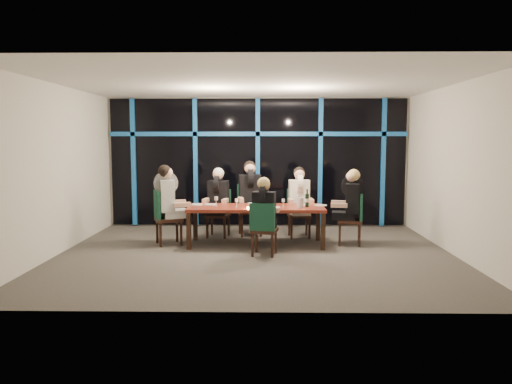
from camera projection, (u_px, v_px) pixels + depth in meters
The scene contains 29 objects.
room at pixel (255, 140), 8.65m from camera, with size 7.04×7.00×3.02m.
window_wall at pixel (258, 160), 11.62m from camera, with size 6.86×0.43×2.94m.
dining_table at pixel (256, 210), 9.59m from camera, with size 2.60×1.00×0.75m.
chair_far_left at pixel (219, 210), 10.47m from camera, with size 0.52×0.52×0.99m.
chair_far_mid at pixel (250, 207), 10.65m from camera, with size 0.57×0.57×1.08m.
chair_far_right at pixel (299, 210), 10.45m from camera, with size 0.50×0.50×1.00m.
chair_end_left at pixel (164, 215), 9.61m from camera, with size 0.64×0.64×1.06m.
chair_end_right at pixel (354, 216), 9.61m from camera, with size 0.53×0.53×1.00m.
chair_near_mid at pixel (263, 226), 8.67m from camera, with size 0.51×0.51×0.94m.
diner_far_left at pixel (218, 192), 10.35m from camera, with size 0.53×0.65×0.96m.
diner_far_mid at pixel (250, 187), 10.51m from camera, with size 0.58×0.71×1.05m.
diner_far_right at pixel (299, 192), 10.32m from camera, with size 0.52×0.64×0.97m.
diner_end_left at pixel (168, 193), 9.59m from camera, with size 0.72×0.65×1.03m.
diner_end_right at pixel (350, 196), 9.58m from camera, with size 0.66×0.54×0.97m.
diner_near_mid at pixel (264, 204), 8.71m from camera, with size 0.51×0.63×0.92m.
plate_far_left at pixel (211, 204), 9.81m from camera, with size 0.24×0.24×0.01m, color white.
plate_far_mid at pixel (254, 203), 9.99m from camera, with size 0.24×0.24×0.01m, color white.
plate_far_right at pixel (304, 205), 9.78m from camera, with size 0.24×0.24×0.01m, color white.
plate_end_left at pixel (197, 204), 9.81m from camera, with size 0.24×0.24×0.01m, color white.
plate_end_right at pixel (321, 205), 9.70m from camera, with size 0.24×0.24×0.01m, color white.
plate_near_mid at pixel (270, 208), 9.27m from camera, with size 0.24×0.24×0.01m, color white.
wine_bottle at pixel (307, 200), 9.53m from camera, with size 0.08×0.08×0.34m.
water_pitcher at pixel (300, 203), 9.40m from camera, with size 0.12×0.10×0.19m.
tea_light at pixel (248, 208), 9.27m from camera, with size 0.05×0.05×0.03m, color #F09348.
wine_glass_a at pixel (237, 201), 9.51m from camera, with size 0.06×0.06×0.16m.
wine_glass_b at pixel (266, 199), 9.71m from camera, with size 0.07×0.07×0.18m.
wine_glass_c at pixel (283, 201), 9.51m from camera, with size 0.06×0.06×0.16m.
wine_glass_d at pixel (216, 199), 9.64m from camera, with size 0.07×0.07×0.18m.
wine_glass_e at pixel (297, 198), 9.76m from camera, with size 0.07×0.07×0.18m.
Camera 1 is at (0.17, -8.70, 2.03)m, focal length 35.00 mm.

